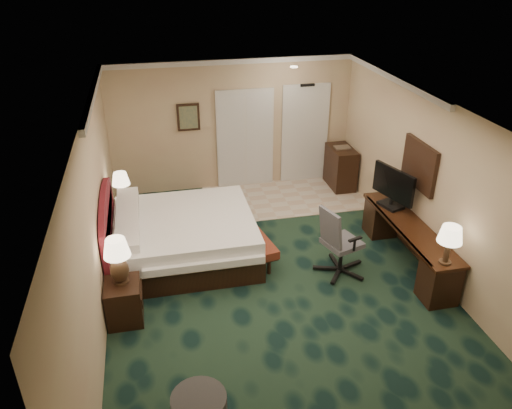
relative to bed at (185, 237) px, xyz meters
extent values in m
cube|color=black|center=(1.27, -1.17, -0.36)|extent=(5.00, 7.50, 0.00)
cube|color=silver|center=(1.27, -1.17, 2.34)|extent=(5.00, 7.50, 0.00)
cube|color=tan|center=(1.27, 2.58, 0.99)|extent=(5.00, 0.00, 2.70)
cube|color=tan|center=(-1.23, -1.17, 0.99)|extent=(0.00, 7.50, 2.70)
cube|color=tan|center=(3.77, -1.17, 0.99)|extent=(0.00, 7.50, 2.70)
cube|color=#C4AB91|center=(2.17, 1.73, -0.35)|extent=(3.20, 1.70, 0.01)
cube|color=silver|center=(2.82, 2.55, 0.69)|extent=(1.02, 0.06, 2.18)
cube|color=silver|center=(1.52, 2.54, 0.69)|extent=(1.20, 0.06, 2.10)
cube|color=#475B4F|center=(0.37, 2.54, 1.24)|extent=(0.45, 0.06, 0.55)
cube|color=white|center=(3.73, -0.57, 1.19)|extent=(0.05, 0.95, 0.75)
cube|color=white|center=(0.00, 0.00, 0.00)|extent=(2.25, 2.09, 0.71)
cube|color=black|center=(-0.97, -1.43, -0.06)|extent=(0.48, 0.54, 0.59)
cube|color=black|center=(-0.99, 1.02, -0.08)|extent=(0.44, 0.51, 0.55)
cube|color=maroon|center=(1.07, -0.29, -0.15)|extent=(0.66, 1.29, 0.42)
cube|color=black|center=(3.49, -0.99, 0.00)|extent=(0.53, 2.46, 0.71)
cube|color=black|center=(3.47, -0.32, 0.70)|extent=(0.34, 0.87, 0.69)
cube|color=black|center=(3.49, 2.03, 0.08)|extent=(0.46, 0.83, 0.88)
camera|label=1|loc=(-0.36, -7.15, 4.30)|focal=35.00mm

